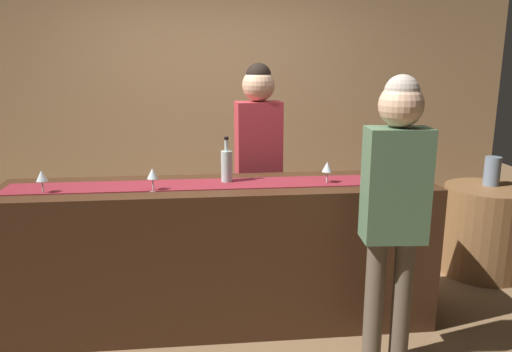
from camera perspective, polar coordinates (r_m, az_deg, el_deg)
The scene contains 13 objects.
ground_plane at distance 3.63m, azimuth -4.02°, elevation -16.06°, with size 10.00×10.00×0.00m, color brown.
back_wall at distance 5.06m, azimuth -5.12°, elevation 9.64°, with size 6.00×0.12×2.90m, color tan.
bar_counter at distance 3.41m, azimuth -4.16°, elevation -8.92°, with size 2.83×0.60×0.98m, color #3D2314.
counter_runner_cloth at distance 3.26m, azimuth -4.30°, elevation -0.91°, with size 2.69×0.28×0.01m, color maroon.
wine_bottle_green at distance 3.47m, azimuth 14.10°, elevation 1.49°, with size 0.07×0.07×0.30m.
wine_bottle_clear at distance 3.28m, azimuth -3.36°, elevation 1.21°, with size 0.07×0.07×0.30m.
wine_glass_near_customer at distance 3.28m, azimuth 8.11°, elevation 0.95°, with size 0.07×0.07×0.14m.
wine_glass_mid_counter at distance 3.27m, azimuth -23.23°, elevation -0.07°, with size 0.07×0.07×0.14m.
wine_glass_far_end at distance 3.13m, azimuth -11.71°, elevation 0.19°, with size 0.07×0.07×0.14m.
bartender at distance 3.82m, azimuth 0.28°, elevation 2.89°, with size 0.36×0.24×1.74m.
customer_sipping at distance 2.83m, azimuth 15.56°, elevation -2.12°, with size 0.35×0.24×1.70m.
round_side_table at distance 4.62m, azimuth 24.52°, elevation -5.61°, with size 0.68×0.68×0.74m, color brown.
vase_on_side_table at distance 4.58m, azimuth 25.31°, elevation 0.51°, with size 0.13×0.13×0.24m, color slate.
Camera 1 is at (-0.09, -3.15, 1.79)m, focal length 35.11 mm.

